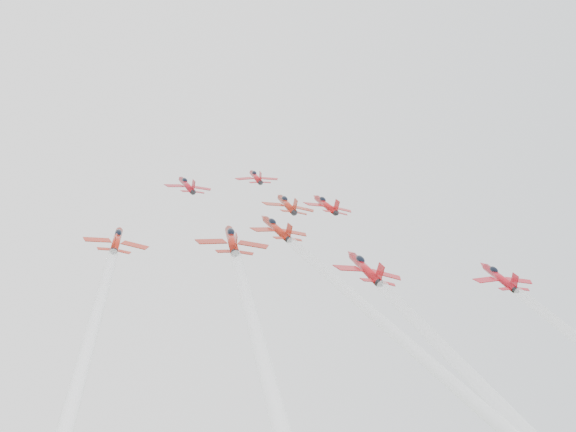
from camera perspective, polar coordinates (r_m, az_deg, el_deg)
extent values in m
cylinder|color=#A70F17|center=(151.72, -2.54, 3.06)|extent=(1.06, 8.25, 6.83)
cone|color=#A70F17|center=(157.37, -2.94, 3.54)|extent=(1.06, 2.33, 2.15)
cone|color=black|center=(146.55, -2.14, 2.58)|extent=(1.06, 1.57, 1.55)
ellipsoid|color=black|center=(153.76, -2.66, 3.42)|extent=(0.97, 2.21, 2.00)
cube|color=#A70F17|center=(150.43, -3.45, 3.10)|extent=(3.94, 2.49, 1.16)
cube|color=#A70F17|center=(151.59, -1.53, 2.85)|extent=(3.94, 2.49, 1.16)
cube|color=#A70F17|center=(147.43, -2.15, 3.12)|extent=(0.12, 2.57, 2.60)
cube|color=#A70F17|center=(147.17, -2.72, 2.74)|extent=(1.89, 1.23, 0.66)
cube|color=#A70F17|center=(147.78, -1.71, 2.60)|extent=(1.89, 1.23, 0.66)
cylinder|color=maroon|center=(133.65, -7.98, 2.40)|extent=(1.02, 7.94, 6.57)
cone|color=maroon|center=(139.15, -8.21, 2.95)|extent=(1.02, 2.24, 2.07)
cone|color=black|center=(128.62, -7.76, 1.85)|extent=(1.02, 1.51, 1.50)
ellipsoid|color=black|center=(135.62, -8.04, 2.80)|extent=(0.93, 2.13, 1.93)
cube|color=maroon|center=(132.64, -9.02, 2.43)|extent=(3.79, 2.40, 1.11)
cube|color=maroon|center=(133.29, -6.89, 2.17)|extent=(3.79, 2.40, 1.11)
cube|color=maroon|center=(129.44, -7.73, 2.45)|extent=(0.11, 2.47, 2.50)
cube|color=maroon|center=(129.35, -8.37, 2.02)|extent=(1.82, 1.18, 0.64)
cube|color=maroon|center=(129.69, -7.23, 1.88)|extent=(1.82, 1.18, 0.64)
cylinder|color=#9E1F0F|center=(132.04, -0.07, 0.89)|extent=(1.16, 9.00, 7.45)
cone|color=#9E1F0F|center=(138.09, -0.68, 1.58)|extent=(1.16, 2.54, 2.35)
cone|color=black|center=(126.51, 0.54, 0.19)|extent=(1.16, 1.71, 1.70)
ellipsoid|color=black|center=(134.20, -0.26, 1.37)|extent=(1.05, 2.41, 2.18)
cube|color=#9E1F0F|center=(130.52, -1.18, 0.91)|extent=(4.29, 2.72, 1.26)
cube|color=#9E1F0F|center=(132.05, 1.19, 0.62)|extent=(4.29, 2.72, 1.26)
cube|color=#9E1F0F|center=(127.41, 0.51, 0.89)|extent=(0.13, 2.80, 2.83)
cube|color=#9E1F0F|center=(127.10, -0.21, 0.39)|extent=(2.06, 1.34, 0.72)
cube|color=#9E1F0F|center=(127.91, 1.06, 0.24)|extent=(2.06, 1.34, 0.72)
cylinder|color=#AC1012|center=(137.96, 3.04, 0.85)|extent=(1.15, 8.90, 7.37)
cone|color=#AC1012|center=(143.87, 2.33, 1.51)|extent=(1.15, 2.51, 2.32)
cone|color=black|center=(132.58, 3.74, 0.19)|extent=(1.15, 1.69, 1.68)
ellipsoid|color=black|center=(140.07, 2.81, 1.31)|extent=(1.04, 2.38, 2.16)
cube|color=#AC1012|center=(136.33, 2.02, 0.88)|extent=(4.25, 2.69, 1.25)
cube|color=#AC1012|center=(138.13, 4.23, 0.60)|extent=(4.25, 2.69, 1.25)
cube|color=#AC1012|center=(133.46, 3.69, 0.85)|extent=(0.13, 2.77, 2.80)
cube|color=#AC1012|center=(133.07, 3.02, 0.38)|extent=(2.04, 1.33, 0.71)
cube|color=#AC1012|center=(134.03, 4.20, 0.24)|extent=(2.04, 1.33, 0.71)
cylinder|color=#9E1D0F|center=(114.27, -0.89, -1.04)|extent=(1.11, 8.64, 7.15)
cone|color=#9E1D0F|center=(120.05, -1.52, -0.18)|extent=(1.11, 2.44, 2.26)
cone|color=black|center=(109.01, -0.25, -1.91)|extent=(1.11, 1.64, 1.63)
ellipsoid|color=black|center=(116.32, -1.09, -0.47)|extent=(1.01, 2.31, 2.10)
cube|color=#9E1D0F|center=(112.86, -2.14, -1.03)|extent=(4.12, 2.61, 1.21)
cube|color=#9E1D0F|center=(114.27, 0.51, -1.33)|extent=(4.12, 2.61, 1.21)
cube|color=#9E1D0F|center=(109.81, -0.28, -1.12)|extent=(0.12, 2.69, 2.72)
cube|color=#9E1D0F|center=(109.58, -1.08, -1.67)|extent=(1.98, 1.29, 0.69)
cube|color=#9E1D0F|center=(110.33, 0.34, -1.83)|extent=(1.98, 1.29, 0.69)
cylinder|color=white|center=(68.76, 8.68, -13.73)|extent=(1.42, 72.40, 57.60)
cylinder|color=#AA1F10|center=(96.67, -13.39, -1.90)|extent=(0.98, 7.60, 6.29)
cone|color=#AA1F10|center=(101.85, -13.41, -0.96)|extent=(0.98, 2.14, 1.98)
cone|color=black|center=(91.94, -13.36, -2.85)|extent=(0.98, 1.45, 1.43)
ellipsoid|color=black|center=(98.49, -13.36, -1.29)|extent=(0.89, 2.03, 1.84)
cube|color=#AA1F10|center=(95.93, -14.81, -1.89)|extent=(3.62, 2.29, 1.06)
cube|color=#AA1F10|center=(96.15, -11.96, -2.22)|extent=(3.62, 2.29, 1.06)
cube|color=#AA1F10|center=(92.62, -13.29, -2.02)|extent=(0.11, 2.36, 2.39)
cube|color=#AA1F10|center=(92.73, -14.13, -2.59)|extent=(1.74, 1.13, 0.61)
cube|color=#AA1F10|center=(92.85, -12.60, -2.76)|extent=(1.74, 1.13, 0.61)
cylinder|color=maroon|center=(103.85, -4.46, -1.96)|extent=(1.23, 9.51, 7.88)
cone|color=maroon|center=(110.26, -5.02, -0.87)|extent=(1.23, 2.69, 2.48)
cone|color=black|center=(98.01, -3.89, -3.09)|extent=(1.23, 1.81, 1.79)
ellipsoid|color=black|center=(106.10, -4.63, -1.25)|extent=(1.12, 2.55, 2.31)
cube|color=maroon|center=(102.47, -6.03, -1.96)|extent=(4.54, 2.87, 1.33)
cube|color=maroon|center=(103.67, -2.77, -2.32)|extent=(4.54, 2.87, 1.33)
cube|color=maroon|center=(98.87, -3.89, -2.11)|extent=(0.13, 2.96, 3.00)
cube|color=maroon|center=(98.73, -4.88, -2.78)|extent=(2.18, 1.42, 0.76)
cube|color=maroon|center=(99.38, -3.12, -2.97)|extent=(2.18, 1.42, 0.76)
cylinder|color=#AC1016|center=(103.01, 6.12, -4.18)|extent=(1.20, 9.32, 7.71)
cone|color=#AC1016|center=(108.92, 4.97, -2.98)|extent=(1.20, 2.63, 2.43)
cone|color=black|center=(97.66, 7.31, -5.40)|extent=(1.20, 1.77, 1.76)
ellipsoid|color=black|center=(105.08, 5.74, -3.43)|extent=(1.09, 2.50, 2.26)
cube|color=#AC1016|center=(101.17, 4.74, -4.23)|extent=(4.45, 2.81, 1.30)
cube|color=#AC1016|center=(103.41, 7.79, -4.51)|extent=(4.45, 2.81, 1.30)
cube|color=#AC1016|center=(98.41, 7.20, -4.42)|extent=(0.13, 2.90, 2.93)
cube|color=#AC1016|center=(98.02, 6.26, -5.10)|extent=(2.14, 1.39, 0.75)
cube|color=#AC1016|center=(99.22, 7.90, -5.24)|extent=(2.14, 1.39, 0.75)
cylinder|color=#AF101E|center=(115.62, 16.40, -4.72)|extent=(1.10, 8.53, 7.07)
cone|color=#AF101E|center=(120.59, 15.00, -3.72)|extent=(1.10, 2.41, 2.23)
cone|color=black|center=(111.16, 17.81, -5.71)|extent=(1.10, 1.62, 1.61)
ellipsoid|color=black|center=(117.36, 15.92, -4.10)|extent=(1.00, 2.29, 2.07)
cube|color=#AF101E|center=(113.56, 15.44, -4.78)|extent=(4.07, 2.58, 1.19)
cube|color=#AF101E|center=(116.47, 17.71, -4.97)|extent=(4.07, 2.58, 1.19)
cube|color=#AF101E|center=(111.80, 17.65, -4.92)|extent=(0.12, 2.65, 2.69)
cube|color=#AF101E|center=(111.18, 16.94, -5.48)|extent=(1.96, 1.27, 0.68)
cube|color=#AF101E|center=(112.73, 18.14, -5.57)|extent=(1.96, 1.27, 0.68)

